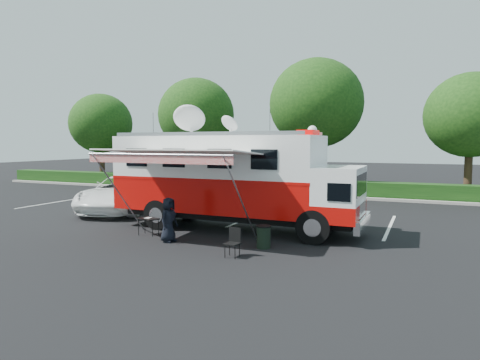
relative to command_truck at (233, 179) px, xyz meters
The scene contains 10 objects.
ground_plane 2.00m from the command_truck, ahead, with size 120.00×120.00×0.00m, color black.
back_border 13.31m from the command_truck, 84.57° to the left, with size 60.00×6.14×8.87m.
stall_lines 3.62m from the command_truck, 97.89° to the left, with size 24.12×5.50×0.01m.
command_truck is the anchor object (origin of this frame).
awning 3.07m from the command_truck, 107.42° to the right, with size 5.30×2.73×3.20m.
white_suv 7.39m from the command_truck, 163.76° to the left, with size 2.90×6.28×1.74m, color white.
person 3.61m from the command_truck, 112.06° to the right, with size 0.74×0.48×1.52m, color black.
folding_table 3.54m from the command_truck, 137.89° to the right, with size 0.87×0.74×0.63m.
folding_chair 4.26m from the command_truck, 65.15° to the right, with size 0.46×0.48×0.86m.
trash_bin 3.54m from the command_truck, 47.12° to the right, with size 0.49×0.49×0.73m.
Camera 1 is at (6.76, -14.97, 3.38)m, focal length 32.00 mm.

